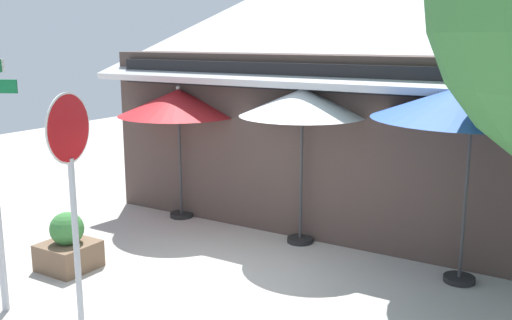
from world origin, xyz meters
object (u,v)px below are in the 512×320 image
at_px(stop_sign, 71,170).
at_px(patio_umbrella_crimson_left, 178,103).
at_px(patio_umbrella_royal_blue_right, 473,102).
at_px(patio_umbrella_ivory_center, 302,104).
at_px(sidewalk_planter, 68,246).

distance_m(stop_sign, patio_umbrella_crimson_left, 4.63).
distance_m(stop_sign, patio_umbrella_royal_blue_right, 5.17).
distance_m(patio_umbrella_ivory_center, patio_umbrella_royal_blue_right, 2.70).
relative_size(patio_umbrella_ivory_center, patio_umbrella_royal_blue_right, 0.92).
bearing_deg(patio_umbrella_crimson_left, stop_sign, -65.40).
relative_size(patio_umbrella_crimson_left, sidewalk_planter, 2.89).
xyz_separation_m(patio_umbrella_royal_blue_right, sidewalk_planter, (-5.09, -2.58, -2.21)).
bearing_deg(stop_sign, sidewalk_planter, 142.99).
distance_m(patio_umbrella_ivory_center, sidewalk_planter, 4.23).
xyz_separation_m(stop_sign, patio_umbrella_royal_blue_right, (3.36, 3.89, 0.58)).
relative_size(patio_umbrella_crimson_left, patio_umbrella_royal_blue_right, 0.88).
height_order(stop_sign, sidewalk_planter, stop_sign).
relative_size(stop_sign, sidewalk_planter, 3.23).
height_order(patio_umbrella_crimson_left, sidewalk_planter, patio_umbrella_crimson_left).
relative_size(patio_umbrella_ivory_center, sidewalk_planter, 3.05).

